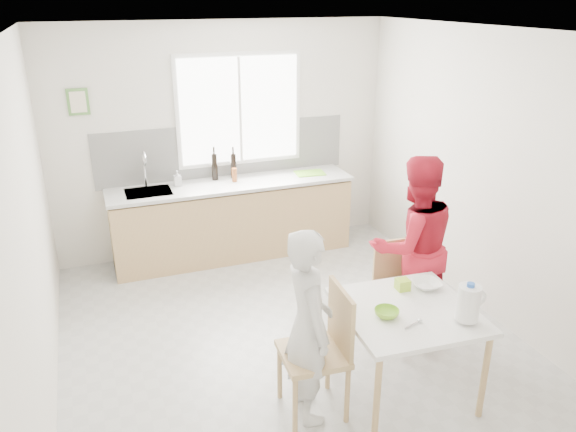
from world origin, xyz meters
name	(u,v)px	position (x,y,z in m)	size (l,w,h in m)	color
ground	(290,340)	(0.00, 0.00, 0.00)	(4.50, 4.50, 0.00)	#B7B7B2
room_shell	(291,168)	(0.00, 0.00, 1.64)	(4.50, 4.50, 4.50)	silver
window	(240,110)	(0.20, 2.23, 1.70)	(1.50, 0.06, 1.30)	white
backsplash	(224,151)	(0.00, 2.24, 1.23)	(3.00, 0.02, 0.65)	white
picture_frame	(78,102)	(-1.55, 2.23, 1.90)	(0.22, 0.03, 0.28)	#52893E
kitchen_counter	(233,222)	(0.00, 1.95, 0.42)	(2.84, 0.64, 1.37)	tan
dining_table	(407,318)	(0.58, -0.96, 0.67)	(1.04, 1.04, 0.75)	white
chair_left	(323,346)	(-0.09, -0.92, 0.56)	(0.49, 0.49, 1.01)	tan
chair_far	(397,284)	(0.98, -0.17, 0.48)	(0.43, 0.43, 0.88)	tan
person_white	(308,326)	(-0.21, -0.91, 0.75)	(0.55, 0.36, 1.50)	silver
person_red	(413,247)	(1.10, -0.19, 0.85)	(0.82, 0.64, 1.70)	red
bowl_green	(387,313)	(0.38, -1.00, 0.78)	(0.18, 0.18, 0.06)	#87CA2E
bowl_white	(427,285)	(0.90, -0.73, 0.78)	(0.23, 0.23, 0.06)	white
milk_jug	(469,302)	(0.89, -1.26, 0.91)	(0.23, 0.17, 0.29)	white
green_box	(403,284)	(0.70, -0.69, 0.80)	(0.10, 0.10, 0.09)	#A3D230
spoon	(412,325)	(0.49, -1.17, 0.76)	(0.01, 0.01, 0.16)	#A5A5AA
cutting_board	(310,173)	(0.98, 1.95, 0.93)	(0.35, 0.25, 0.01)	#7FD631
wine_bottle_a	(215,167)	(-0.15, 2.12, 1.08)	(0.07, 0.07, 0.32)	black
wine_bottle_b	(234,166)	(0.07, 2.11, 1.07)	(0.07, 0.07, 0.30)	black
jar_amber	(234,175)	(0.04, 1.97, 1.00)	(0.06, 0.06, 0.16)	#984E21
soap_bottle	(178,178)	(-0.60, 2.05, 1.01)	(0.08, 0.08, 0.18)	#999999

